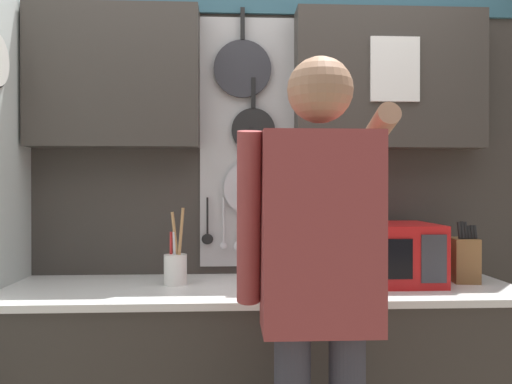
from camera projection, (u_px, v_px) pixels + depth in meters
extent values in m
cube|color=white|center=(262.00, 289.00, 2.23)|extent=(2.27, 0.66, 0.03)
cube|color=#38332D|center=(258.00, 198.00, 2.56)|extent=(2.84, 0.04, 2.55)
cube|color=#38332D|center=(114.00, 77.00, 2.42)|extent=(0.82, 0.16, 0.69)
cube|color=#38332D|center=(389.00, 80.00, 2.49)|extent=(0.94, 0.16, 0.69)
cube|color=#B2B2B2|center=(247.00, 142.00, 2.53)|extent=(0.48, 0.01, 1.26)
cylinder|color=#2D2D33|center=(243.00, 69.00, 2.50)|extent=(0.29, 0.02, 0.29)
cube|color=black|center=(243.00, 24.00, 2.49)|extent=(0.02, 0.02, 0.16)
cylinder|color=black|center=(253.00, 130.00, 2.50)|extent=(0.22, 0.02, 0.22)
cube|color=black|center=(253.00, 93.00, 2.49)|extent=(0.02, 0.02, 0.15)
cylinder|color=#B7B7BC|center=(251.00, 188.00, 2.50)|extent=(0.28, 0.02, 0.28)
cube|color=black|center=(251.00, 144.00, 2.50)|extent=(0.02, 0.02, 0.17)
cylinder|color=black|center=(207.00, 216.00, 2.49)|extent=(0.01, 0.01, 0.19)
ellipsoid|color=black|center=(207.00, 239.00, 2.50)|extent=(0.06, 0.01, 0.05)
cylinder|color=silver|center=(223.00, 220.00, 2.50)|extent=(0.01, 0.01, 0.23)
ellipsoid|color=silver|center=(223.00, 246.00, 2.50)|extent=(0.04, 0.01, 0.03)
cylinder|color=silver|center=(239.00, 220.00, 2.50)|extent=(0.01, 0.01, 0.23)
ellipsoid|color=silver|center=(239.00, 246.00, 2.50)|extent=(0.06, 0.01, 0.05)
cylinder|color=silver|center=(255.00, 215.00, 2.51)|extent=(0.01, 0.01, 0.18)
ellipsoid|color=silver|center=(255.00, 235.00, 2.51)|extent=(0.05, 0.01, 0.04)
cylinder|color=red|center=(271.00, 215.00, 2.51)|extent=(0.01, 0.01, 0.18)
ellipsoid|color=red|center=(271.00, 236.00, 2.51)|extent=(0.04, 0.01, 0.04)
cylinder|color=silver|center=(287.00, 215.00, 2.51)|extent=(0.01, 0.01, 0.18)
ellipsoid|color=silver|center=(287.00, 235.00, 2.52)|extent=(0.04, 0.01, 0.04)
cube|color=white|center=(395.00, 69.00, 2.40)|extent=(0.24, 0.02, 0.31)
cube|color=red|center=(379.00, 253.00, 2.30)|extent=(0.50, 0.39, 0.27)
cube|color=black|center=(381.00, 259.00, 2.10)|extent=(0.27, 0.01, 0.17)
cube|color=#333338|center=(434.00, 259.00, 2.11)|extent=(0.11, 0.01, 0.21)
cube|color=brown|center=(464.00, 260.00, 2.32)|extent=(0.13, 0.16, 0.20)
cylinder|color=black|center=(459.00, 230.00, 2.28)|extent=(0.02, 0.03, 0.08)
cylinder|color=black|center=(463.00, 230.00, 2.28)|extent=(0.02, 0.04, 0.08)
cylinder|color=black|center=(466.00, 230.00, 2.28)|extent=(0.02, 0.03, 0.08)
cylinder|color=black|center=(469.00, 232.00, 2.28)|extent=(0.02, 0.03, 0.06)
cylinder|color=black|center=(472.00, 232.00, 2.28)|extent=(0.02, 0.03, 0.06)
cylinder|color=black|center=(475.00, 232.00, 2.29)|extent=(0.02, 0.03, 0.06)
cylinder|color=white|center=(175.00, 270.00, 2.25)|extent=(0.10, 0.10, 0.14)
cylinder|color=silver|center=(175.00, 252.00, 2.25)|extent=(0.02, 0.02, 0.19)
cylinder|color=tan|center=(180.00, 240.00, 2.25)|extent=(0.04, 0.04, 0.29)
cylinder|color=tan|center=(175.00, 242.00, 2.25)|extent=(0.04, 0.03, 0.28)
cylinder|color=red|center=(171.00, 252.00, 2.26)|extent=(0.01, 0.02, 0.18)
cube|color=#993D3D|center=(320.00, 232.00, 1.62)|extent=(0.38, 0.22, 0.65)
sphere|color=#A87A5B|center=(320.00, 90.00, 1.62)|extent=(0.22, 0.22, 0.22)
cylinder|color=#993D3D|center=(249.00, 219.00, 1.64)|extent=(0.08, 0.19, 0.58)
cylinder|color=#A87A5B|center=(367.00, 146.00, 1.90)|extent=(0.08, 0.57, 0.25)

